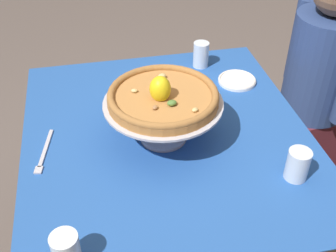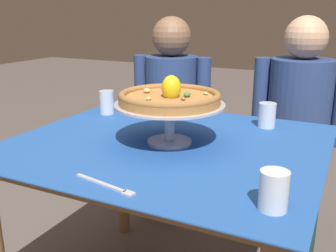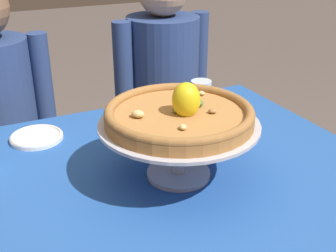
# 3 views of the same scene
# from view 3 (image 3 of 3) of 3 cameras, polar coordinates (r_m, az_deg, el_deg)

# --- Properties ---
(dining_table) EXTENTS (1.12, 1.00, 0.74)m
(dining_table) POSITION_cam_3_polar(r_m,az_deg,el_deg) (1.18, 0.25, -10.77)
(dining_table) COLOR olive
(dining_table) RESTS_ON ground
(pizza_stand) EXTENTS (0.40, 0.40, 0.15)m
(pizza_stand) POSITION_cam_3_polar(r_m,az_deg,el_deg) (1.06, 1.45, -1.31)
(pizza_stand) COLOR #B7B7C1
(pizza_stand) RESTS_ON dining_table
(pizza) EXTENTS (0.36, 0.36, 0.10)m
(pizza) POSITION_cam_3_polar(r_m,az_deg,el_deg) (1.04, 1.54, 1.65)
(pizza) COLOR #AD753D
(pizza) RESTS_ON pizza_stand
(water_glass_back_right) EXTENTS (0.07, 0.07, 0.10)m
(water_glass_back_right) POSITION_cam_3_polar(r_m,az_deg,el_deg) (1.51, 4.36, 3.91)
(water_glass_back_right) COLOR silver
(water_glass_back_right) RESTS_ON dining_table
(side_plate) EXTENTS (0.16, 0.16, 0.02)m
(side_plate) POSITION_cam_3_polar(r_m,az_deg,el_deg) (1.35, -17.01, -1.38)
(side_plate) COLOR white
(side_plate) RESTS_ON dining_table
(diner_left) EXTENTS (0.46, 0.35, 1.18)m
(diner_left) POSITION_cam_3_polar(r_m,az_deg,el_deg) (1.82, -21.29, -1.74)
(diner_left) COLOR maroon
(diner_left) RESTS_ON ground
(diner_right) EXTENTS (0.47, 0.35, 1.19)m
(diner_right) POSITION_cam_3_polar(r_m,az_deg,el_deg) (1.99, -0.63, 2.60)
(diner_right) COLOR #1E3833
(diner_right) RESTS_ON ground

